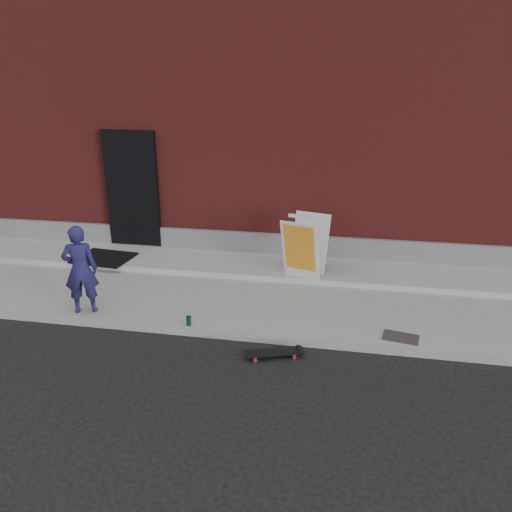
% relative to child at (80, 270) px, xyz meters
% --- Properties ---
extents(ground, '(80.00, 80.00, 0.00)m').
position_rel_child_xyz_m(ground, '(2.27, -0.20, -0.83)').
color(ground, black).
rests_on(ground, ground).
extents(sidewalk, '(20.00, 3.00, 0.15)m').
position_rel_child_xyz_m(sidewalk, '(2.27, 1.30, -0.75)').
color(sidewalk, gray).
rests_on(sidewalk, ground).
extents(apron, '(20.00, 1.20, 0.10)m').
position_rel_child_xyz_m(apron, '(2.27, 2.20, -0.63)').
color(apron, gray).
rests_on(apron, sidewalk).
extents(building, '(20.00, 8.10, 5.00)m').
position_rel_child_xyz_m(building, '(2.27, 6.79, 1.67)').
color(building, maroon).
rests_on(building, ground).
extents(child, '(0.58, 0.48, 1.35)m').
position_rel_child_xyz_m(child, '(0.00, 0.00, 0.00)').
color(child, '#1C1946').
rests_on(child, sidewalk).
extents(skateboard, '(0.77, 0.42, 0.08)m').
position_rel_child_xyz_m(skateboard, '(2.95, -0.53, -0.76)').
color(skateboard, '#B21612').
rests_on(skateboard, ground).
extents(pizza_sign, '(0.81, 0.89, 1.05)m').
position_rel_child_xyz_m(pizza_sign, '(3.13, 1.78, -0.05)').
color(pizza_sign, silver).
rests_on(pizza_sign, apron).
extents(soda_can, '(0.10, 0.10, 0.14)m').
position_rel_child_xyz_m(soda_can, '(1.67, -0.15, -0.61)').
color(soda_can, '#1B8845').
rests_on(soda_can, sidewalk).
extents(doormat, '(1.09, 0.92, 0.03)m').
position_rel_child_xyz_m(doormat, '(-0.63, 1.90, -0.56)').
color(doormat, black).
rests_on(doormat, apron).
extents(utility_plate, '(0.52, 0.39, 0.01)m').
position_rel_child_xyz_m(utility_plate, '(4.61, 0.03, -0.67)').
color(utility_plate, '#515156').
rests_on(utility_plate, sidewalk).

